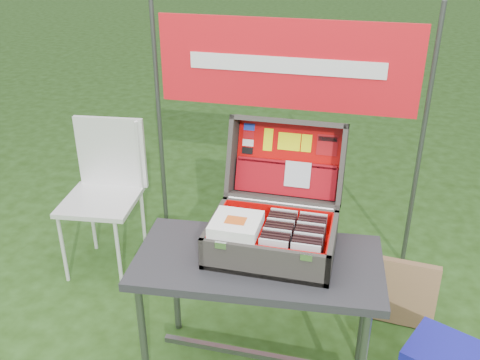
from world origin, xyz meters
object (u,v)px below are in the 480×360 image
(suitcase, at_px, (275,198))
(chair, at_px, (100,203))
(cardboard_box, at_px, (403,293))
(table, at_px, (257,319))

(suitcase, xyz_separation_m, chair, (-1.20, 0.54, -0.47))
(suitcase, distance_m, cardboard_box, 1.13)
(cardboard_box, bearing_deg, table, -135.01)
(chair, relative_size, cardboard_box, 2.57)
(table, xyz_separation_m, chair, (-1.15, 0.65, 0.14))
(table, distance_m, cardboard_box, 0.95)
(table, bearing_deg, chair, 145.39)
(table, relative_size, chair, 1.15)
(suitcase, xyz_separation_m, cardboard_box, (0.67, 0.48, -0.77))
(chair, xyz_separation_m, cardboard_box, (1.87, -0.06, -0.30))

